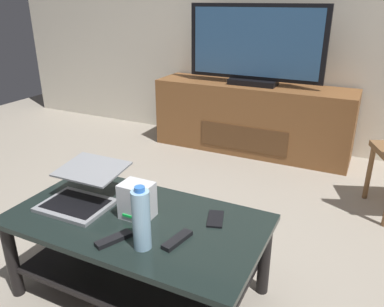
{
  "coord_description": "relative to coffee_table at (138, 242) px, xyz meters",
  "views": [
    {
      "loc": [
        0.83,
        -1.46,
        1.39
      ],
      "look_at": [
        -0.03,
        0.31,
        0.59
      ],
      "focal_mm": 35.7,
      "sensor_mm": 36.0,
      "label": 1
    }
  ],
  "objects": [
    {
      "name": "laptop",
      "position": [
        -0.32,
        0.01,
        0.2
      ],
      "size": [
        0.33,
        0.41,
        0.17
      ],
      "color": "gray",
      "rests_on": "coffee_table"
    },
    {
      "name": "coffee_table",
      "position": [
        0.0,
        0.0,
        0.0
      ],
      "size": [
        1.2,
        0.65,
        0.44
      ],
      "color": "black",
      "rests_on": "ground"
    },
    {
      "name": "water_bottle_near",
      "position": [
        0.15,
        -0.18,
        0.27
      ],
      "size": [
        0.07,
        0.07,
        0.28
      ],
      "color": "#99C6E5",
      "rests_on": "coffee_table"
    },
    {
      "name": "router_box",
      "position": [
        0.0,
        0.02,
        0.22
      ],
      "size": [
        0.15,
        0.12,
        0.17
      ],
      "color": "silver",
      "rests_on": "coffee_table"
    },
    {
      "name": "media_cabinet",
      "position": [
        -0.12,
        2.13,
        0.02
      ],
      "size": [
        1.85,
        0.46,
        0.65
      ],
      "color": "brown",
      "rests_on": "ground"
    },
    {
      "name": "tv_remote",
      "position": [
        0.02,
        -0.2,
        0.14
      ],
      "size": [
        0.11,
        0.16,
        0.02
      ],
      "primitive_type": "cube",
      "rotation": [
        0.0,
        0.0,
        -0.43
      ],
      "color": "black",
      "rests_on": "coffee_table"
    },
    {
      "name": "cell_phone",
      "position": [
        0.34,
        0.15,
        0.14
      ],
      "size": [
        0.11,
        0.15,
        0.01
      ],
      "primitive_type": "cube",
      "rotation": [
        0.0,
        0.0,
        0.31
      ],
      "color": "black",
      "rests_on": "coffee_table"
    },
    {
      "name": "ground_plane",
      "position": [
        0.08,
        0.19,
        -0.3
      ],
      "size": [
        7.68,
        7.68,
        0.0
      ],
      "primitive_type": "plane",
      "color": "#9E9384"
    },
    {
      "name": "television",
      "position": [
        -0.12,
        2.11,
        0.68
      ],
      "size": [
        1.24,
        0.2,
        0.7
      ],
      "color": "black",
      "rests_on": "media_cabinet"
    },
    {
      "name": "soundbar_remote",
      "position": [
        0.26,
        -0.08,
        0.14
      ],
      "size": [
        0.07,
        0.17,
        0.02
      ],
      "primitive_type": "cube",
      "rotation": [
        0.0,
        0.0,
        -0.2
      ],
      "color": "black",
      "rests_on": "coffee_table"
    }
  ]
}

